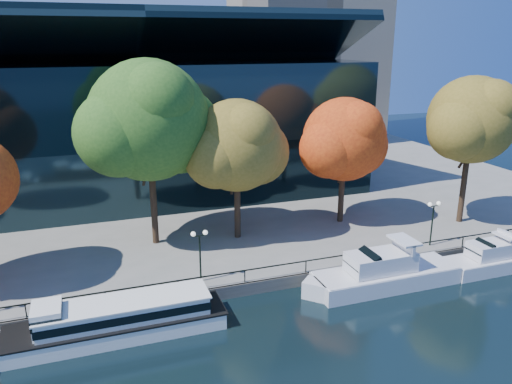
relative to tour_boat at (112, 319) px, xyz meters
name	(u,v)px	position (x,y,z in m)	size (l,w,h in m)	color
ground	(259,315)	(9.77, -0.77, -1.22)	(160.00, 160.00, 0.00)	black
promenade	(169,178)	(9.77, 35.61, -0.72)	(90.00, 67.08, 1.00)	slate
railing	(245,271)	(9.77, 2.48, 0.72)	(88.20, 0.08, 0.99)	black
convention_building	(139,126)	(5.77, 31.02, 7.28)	(50.00, 24.57, 21.43)	black
tour_boat	(112,319)	(0.00, 0.00, 0.00)	(15.15, 3.38, 2.87)	white
cruiser_near	(381,273)	(20.01, 0.14, -0.07)	(12.83, 3.30, 3.72)	silver
cruiser_far	(490,259)	(30.28, -0.29, -0.22)	(9.64, 2.67, 3.15)	silver
tree_2	(151,123)	(4.84, 12.28, 10.50)	(12.70, 10.41, 16.02)	black
tree_3	(239,147)	(12.09, 11.15, 8.15)	(10.11, 8.29, 12.59)	black
tree_4	(346,141)	(22.98, 11.75, 7.88)	(9.97, 8.17, 12.26)	black
tree_5	(474,122)	(34.19, 7.77, 9.74)	(10.29, 8.44, 14.26)	black
lamp_1	(200,244)	(6.71, 3.73, 2.76)	(1.26, 0.36, 4.03)	black
lamp_2	(433,213)	(27.35, 3.73, 2.76)	(1.26, 0.36, 4.03)	black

